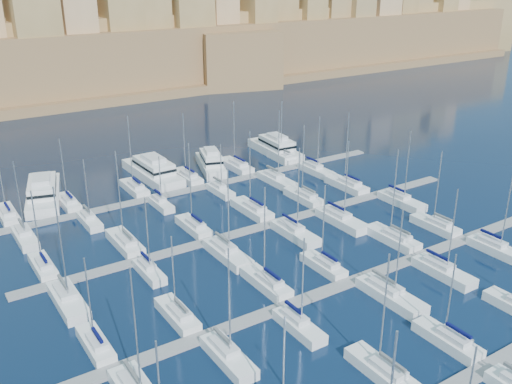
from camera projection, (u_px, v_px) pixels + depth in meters
ground at (303, 249)px, 89.51m from camera, size 600.00×600.00×0.00m
pontoon_near at (490, 366)px, 62.97m from camera, size 84.00×2.00×0.40m
pontoon_mid_near at (355, 280)px, 80.09m from camera, size 84.00×2.00×0.40m
pontoon_mid_far at (267, 225)px, 97.22m from camera, size 84.00×2.00×0.40m
pontoon_far at (205, 186)px, 114.34m from camera, size 84.00×2.00×0.40m
sailboat_2 at (382, 371)px, 61.32m from camera, size 2.73×9.11×14.97m
sailboat_3 at (448, 340)px, 66.46m from camera, size 2.61×8.68×12.02m
sailboat_12 at (96, 345)px, 65.63m from camera, size 2.37×7.92×12.06m
sailboat_13 at (178, 315)px, 71.24m from camera, size 2.57×8.55×11.70m
sailboat_14 at (267, 283)px, 78.43m from camera, size 2.77×9.22×14.97m
sailboat_15 at (324, 265)px, 83.01m from camera, size 2.46×8.20×13.35m
sailboat_16 at (393, 238)px, 91.31m from camera, size 3.00×10.01×15.80m
sailboat_17 at (436, 225)px, 95.80m from camera, size 2.70×8.98×13.96m
sailboat_19 at (228, 356)px, 63.65m from camera, size 2.65×8.83×14.82m
sailboat_20 at (299, 326)px, 69.10m from camera, size 2.43×8.10×13.05m
sailboat_21 at (390, 295)px, 75.47m from camera, size 3.15×10.51×13.59m
sailboat_22 at (443, 271)px, 81.36m from camera, size 2.89×9.63×13.89m
sailboat_23 at (496, 249)px, 87.84m from camera, size 2.79×9.31×14.63m
sailboat_24 at (43, 266)px, 82.71m from camera, size 2.50×8.34×12.72m
sailboat_25 at (125, 242)px, 89.84m from camera, size 2.99×9.98×15.99m
sailboat_26 at (194, 226)px, 95.42m from camera, size 2.65×8.84×15.47m
sailboat_27 at (252, 209)px, 102.07m from camera, size 3.06×10.19×15.40m
sailboat_28 at (304, 197)px, 107.54m from camera, size 2.80×9.35×14.89m
sailboat_29 at (347, 185)px, 113.50m from camera, size 3.05×10.18×15.57m
sailboat_30 at (68, 300)px, 74.31m from camera, size 3.05×10.17×17.15m
sailboat_31 at (149, 271)px, 81.45m from camera, size 2.24×7.47×12.56m
sailboat_32 at (227, 253)px, 86.49m from camera, size 3.11×10.35×14.71m
sailboat_33 at (295, 233)px, 93.14m from camera, size 3.03×10.10×15.70m
sailboat_34 at (341, 220)px, 97.84m from camera, size 3.23×10.76×15.31m
sailboat_35 at (401, 201)px, 105.83m from camera, size 2.96×9.86×14.59m
sailboat_36 at (7, 215)px, 99.98m from camera, size 2.82×9.41×14.33m
sailboat_37 at (68, 202)px, 105.12m from camera, size 2.64×8.79×13.16m
sailboat_38 at (135, 188)px, 111.93m from camera, size 2.79×9.29×15.36m
sailboat_39 at (187, 177)px, 117.93m from camera, size 2.88×9.59×14.39m
sailboat_40 at (236, 166)px, 124.40m from camera, size 3.12×10.40×15.23m
sailboat_41 at (282, 158)px, 129.71m from camera, size 2.58×8.61×13.98m
sailboat_42 at (25, 237)px, 91.73m from camera, size 2.68×8.92×14.06m
sailboat_43 at (89, 221)px, 97.63m from camera, size 2.34×7.81×12.17m
sailboat_44 at (161, 204)px, 104.61m from camera, size 2.20×7.35×10.32m
sailboat_45 at (220, 191)px, 110.83m from camera, size 2.31×7.70×10.54m
sailboat_46 at (276, 180)px, 116.15m from camera, size 3.08×10.28×15.61m
sailboat_47 at (316, 170)px, 121.82m from camera, size 2.85×9.49×12.91m
motor_yacht_a at (43, 192)px, 107.39m from camera, size 10.67×19.89×5.25m
motor_yacht_b at (153, 170)px, 118.79m from camera, size 6.18×19.32×5.25m
motor_yacht_c at (211, 163)px, 123.46m from camera, size 8.75×15.21×5.25m
motor_yacht_d at (276, 147)px, 133.73m from camera, size 6.52×17.80×5.25m
fortified_city at (40, 46)px, 204.81m from camera, size 460.00×108.95×59.52m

